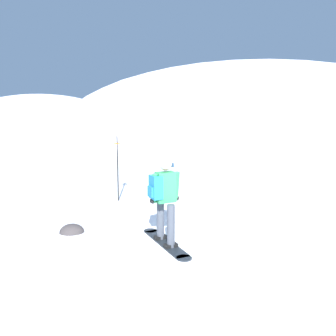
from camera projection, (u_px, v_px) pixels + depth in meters
name	position (u px, v px, depth m)	size (l,w,h in m)	color
ground_plane	(192.00, 244.00, 6.94)	(300.00, 300.00, 0.00)	white
ridge_peak_main	(251.00, 134.00, 37.05)	(38.98, 35.08, 14.38)	white
ridge_peak_far	(42.00, 129.00, 45.89)	(21.12, 19.01, 8.91)	white
snowboarder_main	(164.00, 198.00, 6.80)	(0.82, 1.74, 1.71)	black
piste_marker_near	(118.00, 163.00, 10.06)	(0.20, 0.20, 1.91)	black
rock_dark	(72.00, 232.00, 7.61)	(0.52, 0.45, 0.37)	#383333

